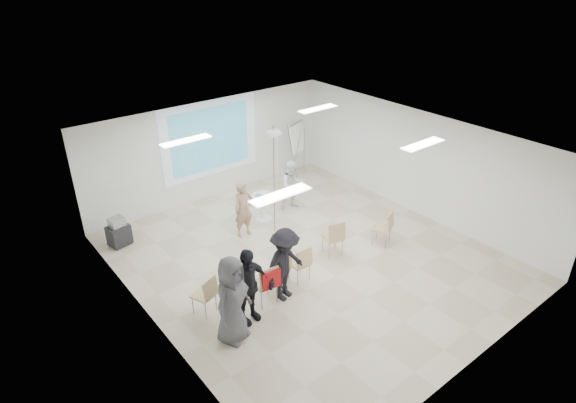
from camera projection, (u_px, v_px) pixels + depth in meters
floor at (308, 259)px, 12.00m from camera, size 8.00×9.00×0.10m
ceiling at (311, 142)px, 10.57m from camera, size 8.00×9.00×0.10m
wall_back at (210, 149)px, 14.44m from camera, size 8.00×0.10×3.00m
wall_left at (147, 267)px, 9.04m from camera, size 0.10×9.00×3.00m
wall_right at (418, 162)px, 13.53m from camera, size 0.10×9.00×3.00m
projection_halo at (210, 139)px, 14.23m from camera, size 3.20×0.01×2.30m
projection_image at (211, 139)px, 14.22m from camera, size 2.60×0.01×1.90m
pedestal_table at (263, 206)px, 13.47m from camera, size 0.80×0.80×0.80m
player_left at (243, 206)px, 12.55m from camera, size 0.65×0.45×1.75m
player_right at (292, 183)px, 13.93m from camera, size 0.95×0.85×1.64m
controller_left at (243, 191)px, 12.69m from camera, size 0.04×0.11×0.04m
controller_right at (282, 173)px, 13.88m from camera, size 0.07×0.12×0.04m
chair_far_left at (206, 293)px, 9.89m from camera, size 0.55×0.57×0.90m
chair_left_mid at (267, 282)px, 10.14m from camera, size 0.50×0.54×0.98m
chair_left_inner at (282, 268)px, 10.72m from camera, size 0.50×0.52×0.85m
chair_center at (301, 262)px, 10.88m from camera, size 0.44×0.47×0.90m
chair_right_inner at (334, 236)px, 11.82m from camera, size 0.56×0.59×0.96m
chair_right_far at (385, 226)px, 12.26m from camera, size 0.59×0.61×0.93m
red_jacket at (271, 279)px, 9.99m from camera, size 0.45×0.14×0.42m
laptop at (279, 268)px, 10.79m from camera, size 0.36×0.30×0.02m
audience_left at (247, 281)px, 9.51m from camera, size 1.18×0.75×1.95m
audience_mid at (285, 260)px, 10.16m from camera, size 1.39×0.98×1.95m
audience_outer at (232, 295)px, 9.02m from camera, size 1.19×1.00×2.07m
flipchart_easel at (297, 138)px, 15.53m from camera, size 0.81×0.64×1.94m
av_cart at (119, 233)px, 12.34m from camera, size 0.59×0.51×0.79m
ceiling_projector at (274, 138)px, 11.82m from camera, size 0.30×0.25×3.00m
fluor_panel_nw at (186, 141)px, 10.88m from camera, size 1.20×0.30×0.02m
fluor_panel_ne at (318, 109)px, 13.10m from camera, size 1.20×0.30×0.02m
fluor_panel_sw at (281, 195)px, 8.46m from camera, size 1.20×0.30×0.02m
fluor_panel_se at (423, 144)px, 10.67m from camera, size 1.20×0.30×0.02m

